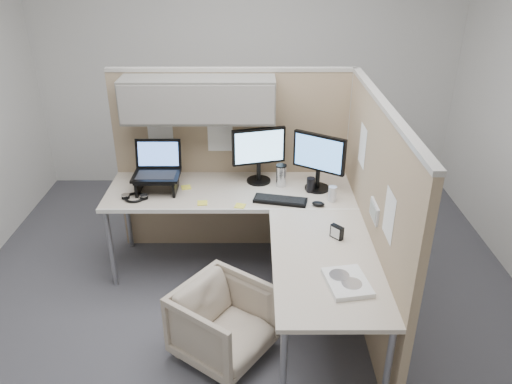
{
  "coord_description": "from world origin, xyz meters",
  "views": [
    {
      "loc": [
        0.09,
        -3.08,
        2.52
      ],
      "look_at": [
        0.1,
        0.25,
        0.85
      ],
      "focal_mm": 35.0,
      "sensor_mm": 36.0,
      "label": 1
    }
  ],
  "objects_px": {
    "office_chair": "(223,320)",
    "monitor_left": "(259,151)",
    "desk": "(259,219)",
    "keyboard": "(280,200)"
  },
  "relations": [
    {
      "from": "desk",
      "to": "keyboard",
      "type": "distance_m",
      "value": 0.26
    },
    {
      "from": "desk",
      "to": "office_chair",
      "type": "bearing_deg",
      "value": -110.93
    },
    {
      "from": "monitor_left",
      "to": "keyboard",
      "type": "distance_m",
      "value": 0.48
    },
    {
      "from": "desk",
      "to": "keyboard",
      "type": "bearing_deg",
      "value": 50.24
    },
    {
      "from": "desk",
      "to": "office_chair",
      "type": "relative_size",
      "value": 3.5
    },
    {
      "from": "desk",
      "to": "monitor_left",
      "type": "distance_m",
      "value": 0.64
    },
    {
      "from": "monitor_left",
      "to": "keyboard",
      "type": "bearing_deg",
      "value": -80.68
    },
    {
      "from": "monitor_left",
      "to": "keyboard",
      "type": "relative_size",
      "value": 1.14
    },
    {
      "from": "desk",
      "to": "monitor_left",
      "type": "relative_size",
      "value": 4.29
    },
    {
      "from": "office_chair",
      "to": "monitor_left",
      "type": "height_order",
      "value": "monitor_left"
    }
  ]
}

